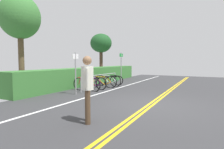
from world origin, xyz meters
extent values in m
cube|color=#353538|center=(0.00, 0.00, -0.03)|extent=(29.53, 10.73, 0.05)
cube|color=gold|center=(0.00, -0.08, 0.00)|extent=(26.57, 0.10, 0.00)
cube|color=gold|center=(0.00, 0.08, 0.00)|extent=(26.57, 0.10, 0.00)
cube|color=white|center=(0.00, 2.93, 0.00)|extent=(26.57, 0.12, 0.00)
cylinder|color=#9EA0A5|center=(0.95, 3.99, 0.40)|extent=(0.05, 0.05, 0.79)
cylinder|color=#9EA0A5|center=(2.26, 3.99, 0.40)|extent=(0.05, 0.05, 0.79)
cylinder|color=#9EA0A5|center=(3.57, 3.99, 0.40)|extent=(0.05, 0.05, 0.79)
cylinder|color=#9EA0A5|center=(4.88, 3.99, 0.40)|extent=(0.05, 0.05, 0.79)
cylinder|color=#9EA0A5|center=(2.91, 3.99, 0.79)|extent=(3.93, 0.04, 0.04)
torus|color=black|center=(1.48, 4.54, 0.35)|extent=(0.07, 0.75, 0.75)
torus|color=black|center=(1.50, 3.51, 0.35)|extent=(0.07, 0.75, 0.75)
cylinder|color=red|center=(1.49, 4.15, 0.43)|extent=(0.05, 0.59, 0.51)
cylinder|color=red|center=(1.49, 4.09, 0.66)|extent=(0.05, 0.70, 0.07)
cylinder|color=red|center=(1.50, 3.80, 0.41)|extent=(0.04, 0.17, 0.46)
cylinder|color=red|center=(1.50, 3.69, 0.27)|extent=(0.04, 0.38, 0.19)
cylinder|color=red|center=(1.50, 3.62, 0.49)|extent=(0.04, 0.26, 0.32)
cylinder|color=red|center=(1.48, 4.49, 0.51)|extent=(0.04, 0.14, 0.34)
cube|color=black|center=(1.50, 3.74, 0.67)|extent=(0.08, 0.20, 0.05)
cylinder|color=red|center=(1.49, 4.44, 0.72)|extent=(0.46, 0.04, 0.03)
torus|color=black|center=(2.26, 4.59, 0.34)|extent=(0.11, 0.74, 0.74)
torus|color=black|center=(2.19, 3.51, 0.34)|extent=(0.11, 0.74, 0.74)
cylinder|color=purple|center=(2.23, 4.18, 0.43)|extent=(0.08, 0.61, 0.51)
cylinder|color=purple|center=(2.23, 4.11, 0.65)|extent=(0.09, 0.73, 0.07)
cylinder|color=purple|center=(2.21, 3.82, 0.41)|extent=(0.05, 0.18, 0.46)
cylinder|color=purple|center=(2.20, 3.70, 0.27)|extent=(0.06, 0.39, 0.19)
cylinder|color=purple|center=(2.19, 3.63, 0.49)|extent=(0.05, 0.27, 0.31)
cylinder|color=purple|center=(2.25, 4.53, 0.51)|extent=(0.05, 0.14, 0.34)
cube|color=black|center=(2.20, 3.75, 0.67)|extent=(0.09, 0.20, 0.05)
cylinder|color=purple|center=(2.25, 4.48, 0.72)|extent=(0.46, 0.06, 0.03)
torus|color=black|center=(2.75, 4.39, 0.35)|extent=(0.27, 0.74, 0.76)
torus|color=black|center=(3.06, 3.36, 0.35)|extent=(0.27, 0.74, 0.76)
cylinder|color=orange|center=(2.86, 4.00, 0.44)|extent=(0.21, 0.60, 0.52)
cylinder|color=orange|center=(2.88, 3.94, 0.67)|extent=(0.25, 0.71, 0.07)
cylinder|color=orange|center=(2.97, 3.65, 0.42)|extent=(0.09, 0.18, 0.47)
cylinder|color=orange|center=(3.00, 3.54, 0.27)|extent=(0.15, 0.38, 0.19)
cylinder|color=orange|center=(3.02, 3.47, 0.50)|extent=(0.11, 0.26, 0.32)
cylinder|color=orange|center=(2.76, 4.34, 0.52)|extent=(0.08, 0.15, 0.35)
cube|color=black|center=(2.99, 3.58, 0.68)|extent=(0.13, 0.21, 0.05)
cylinder|color=orange|center=(2.78, 4.29, 0.74)|extent=(0.45, 0.16, 0.03)
torus|color=black|center=(3.62, 4.45, 0.35)|extent=(0.15, 0.76, 0.76)
torus|color=black|center=(3.75, 3.38, 0.35)|extent=(0.15, 0.76, 0.76)
cylinder|color=white|center=(3.67, 4.05, 0.44)|extent=(0.12, 0.61, 0.52)
cylinder|color=white|center=(3.68, 3.98, 0.67)|extent=(0.13, 0.73, 0.07)
cylinder|color=white|center=(3.72, 3.69, 0.42)|extent=(0.06, 0.18, 0.47)
cylinder|color=white|center=(3.73, 3.57, 0.27)|extent=(0.09, 0.39, 0.19)
cylinder|color=white|center=(3.74, 3.50, 0.50)|extent=(0.07, 0.27, 0.32)
cylinder|color=white|center=(3.62, 4.40, 0.52)|extent=(0.05, 0.15, 0.35)
cube|color=black|center=(3.72, 3.62, 0.68)|extent=(0.11, 0.21, 0.05)
cylinder|color=white|center=(3.63, 4.34, 0.74)|extent=(0.46, 0.09, 0.03)
torus|color=black|center=(4.28, 4.49, 0.31)|extent=(0.26, 0.66, 0.67)
torus|color=black|center=(4.57, 3.58, 0.31)|extent=(0.26, 0.66, 0.67)
cylinder|color=#198C38|center=(4.39, 4.15, 0.39)|extent=(0.20, 0.54, 0.46)
cylinder|color=#198C38|center=(4.41, 4.09, 0.59)|extent=(0.23, 0.63, 0.07)
cylinder|color=#198C38|center=(4.49, 3.84, 0.37)|extent=(0.08, 0.16, 0.41)
cylinder|color=#198C38|center=(4.52, 3.74, 0.24)|extent=(0.14, 0.34, 0.17)
cylinder|color=#198C38|center=(4.54, 3.68, 0.44)|extent=(0.11, 0.24, 0.28)
cylinder|color=#198C38|center=(4.30, 4.45, 0.45)|extent=(0.07, 0.13, 0.30)
cube|color=black|center=(4.51, 3.78, 0.60)|extent=(0.14, 0.21, 0.05)
cylinder|color=#198C38|center=(4.31, 4.40, 0.65)|extent=(0.45, 0.17, 0.03)
cylinder|color=#4C3826|center=(-2.66, 1.01, 0.43)|extent=(0.14, 0.14, 0.87)
cylinder|color=#4C3826|center=(-2.89, 0.84, 0.43)|extent=(0.14, 0.14, 0.87)
cylinder|color=silver|center=(-2.78, 0.92, 1.18)|extent=(0.32, 0.32, 0.62)
sphere|color=#8C6647|center=(-2.78, 0.92, 1.63)|extent=(0.24, 0.24, 0.24)
cylinder|color=silver|center=(-2.62, 1.04, 1.16)|extent=(0.09, 0.09, 0.55)
cylinder|color=silver|center=(-2.94, 0.81, 1.16)|extent=(0.09, 0.09, 0.55)
cylinder|color=gray|center=(0.34, 3.84, 1.02)|extent=(0.06, 0.06, 2.03)
cube|color=white|center=(0.34, 3.84, 1.85)|extent=(0.36, 0.09, 0.24)
cylinder|color=gray|center=(5.38, 3.75, 1.12)|extent=(0.06, 0.06, 2.24)
cube|color=#198C33|center=(5.38, 3.75, 2.06)|extent=(0.36, 0.10, 0.24)
cube|color=#387533|center=(4.41, 5.76, 0.58)|extent=(12.93, 1.29, 1.16)
cylinder|color=brown|center=(-0.45, 6.73, 1.44)|extent=(0.28, 0.28, 2.87)
ellipsoid|color=#387533|center=(-0.45, 6.73, 3.87)|extent=(2.03, 2.03, 2.21)
cylinder|color=#473323|center=(9.26, 7.79, 1.30)|extent=(0.33, 0.33, 2.61)
ellipsoid|color=#1C4C21|center=(9.26, 7.79, 3.45)|extent=(2.15, 2.15, 1.87)
camera|label=1|loc=(-6.67, -1.85, 1.61)|focal=29.40mm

